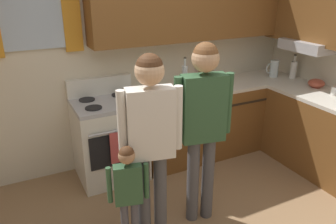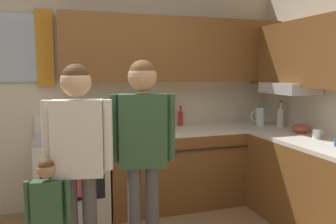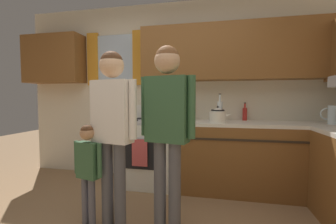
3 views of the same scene
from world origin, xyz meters
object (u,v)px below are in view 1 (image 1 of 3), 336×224
Objects in this scene: bottle_oil_amber at (150,80)px; mixing_bowl at (316,83)px; water_pitcher at (274,68)px; bottle_milk_white at (293,69)px; stovetop_kettle at (192,85)px; bottle_tall_clear at (185,76)px; mug_ceramic_white at (335,91)px; bottle_sauce_red at (201,73)px; adult_in_plaid at (203,115)px; adult_holding_child at (151,131)px; stove_oven at (110,138)px; small_child at (128,188)px.

bottle_oil_amber reaches higher than mixing_bowl.
bottle_oil_amber reaches higher than water_pitcher.
bottle_milk_white is 1.14× the size of stovetop_kettle.
mug_ceramic_white is at bearing -36.14° from bottle_tall_clear.
bottle_milk_white is 1.27× the size of bottle_sauce_red.
water_pitcher reaches higher than stovetop_kettle.
adult_in_plaid is (-1.92, -0.86, 0.02)m from bottle_milk_white.
bottle_milk_white is 1.48m from stovetop_kettle.
mixing_bowl is at bearing -18.24° from stovetop_kettle.
bottle_oil_amber is 1.44m from adult_holding_child.
bottle_tall_clear reaches higher than water_pitcher.
adult_holding_child reaches higher than mug_ceramic_white.
stove_oven is at bearing 165.05° from mixing_bowl.
water_pitcher is 0.23× the size of small_child.
mug_ceramic_white is at bearing -28.97° from stovetop_kettle.
stove_oven reaches higher than mixing_bowl.
bottle_tall_clear is 0.23m from stovetop_kettle.
stove_oven is 0.66× the size of adult_in_plaid.
bottle_milk_white is at bearing -22.04° from bottle_sauce_red.
adult_holding_child reaches higher than stovetop_kettle.
stove_oven is 1.43m from bottle_sauce_red.
bottle_oil_amber is 0.78× the size of bottle_tall_clear.
bottle_tall_clear is 0.38m from bottle_sauce_red.
bottle_sauce_red reaches higher than mug_ceramic_white.
adult_in_plaid is (-0.80, -1.31, 0.05)m from bottle_sauce_red.
adult_in_plaid reaches higher than bottle_milk_white.
stove_oven is at bearing 174.79° from bottle_milk_white.
adult_in_plaid is at bearing -112.05° from bottle_tall_clear.
bottle_sauce_red is 0.98m from water_pitcher.
bottle_milk_white is 0.32× the size of small_child.
adult_in_plaid is (0.51, -1.08, 0.58)m from stove_oven.
stove_oven is at bearing 90.68° from adult_holding_child.
stove_oven is 3.85× the size of bottle_oil_amber.
adult_holding_child reaches higher than stove_oven.
bottle_milk_white is at bearing -5.21° from stove_oven.
bottle_tall_clear is 1.90× the size of mixing_bowl.
bottle_tall_clear is 1.69m from mug_ceramic_white.
small_child is at bearing -155.34° from water_pitcher.
adult_holding_child is 0.48m from small_child.
bottle_milk_white is at bearing 84.03° from mixing_bowl.
bottle_sauce_red is at bearing 46.21° from adult_holding_child.
water_pitcher is at bearing -8.30° from bottle_oil_amber.
stovetop_kettle is 1.24× the size of water_pitcher.
adult_holding_child is at bearing -154.39° from water_pitcher.
adult_in_plaid is (-0.44, -0.92, 0.05)m from stovetop_kettle.
water_pitcher is (1.30, 0.11, 0.02)m from stovetop_kettle.
adult_in_plaid is at bearing -93.12° from bottle_oil_amber.
mug_ceramic_white is at bearing -84.35° from water_pitcher.
adult_in_plaid is (0.50, 0.04, 0.02)m from adult_holding_child.
adult_holding_child reaches higher than bottle_oil_amber.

